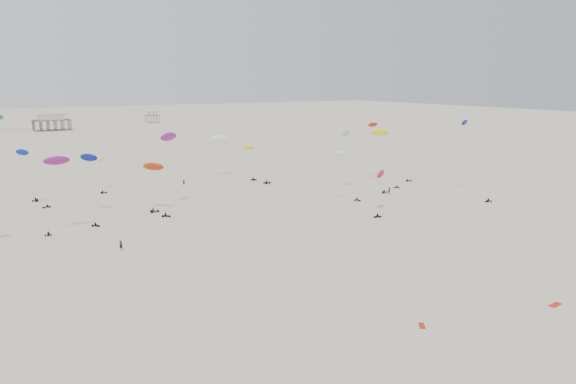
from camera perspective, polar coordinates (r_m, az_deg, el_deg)
ground_plane at (r=219.71m, az=-14.91°, el=3.18°), size 900.00×900.00×0.00m
pavilion_main at (r=364.01m, az=-22.88°, el=6.45°), size 21.00×13.00×9.80m
pavilion_small at (r=408.11m, az=-13.62°, el=7.35°), size 9.00×7.00×8.00m
rig_0 at (r=132.11m, az=-19.49°, el=2.34°), size 5.29×17.33×18.05m
rig_1 at (r=153.47m, az=-26.05°, el=3.56°), size 9.22×7.15×21.60m
rig_2 at (r=147.15m, az=-24.84°, el=2.33°), size 6.42×9.20×14.14m
rig_3 at (r=140.17m, az=5.69°, el=2.67°), size 5.90×6.30×12.71m
rig_4 at (r=134.62m, az=-12.08°, el=4.40°), size 8.79×14.53×19.36m
rig_5 at (r=174.33m, az=9.63°, el=5.55°), size 6.71×13.67×16.76m
rig_6 at (r=163.38m, az=-3.14°, el=2.97°), size 6.49×6.62×11.30m
rig_8 at (r=155.66m, az=18.01°, el=4.97°), size 8.96×16.77×23.12m
rig_9 at (r=129.66m, az=9.34°, el=1.17°), size 8.54×8.36×10.65m
rig_10 at (r=161.21m, az=-18.36°, el=2.04°), size 3.76×9.63×10.23m
rig_11 at (r=165.80m, az=9.17°, el=5.33°), size 4.05×14.35×20.18m
rig_12 at (r=154.26m, az=6.58°, el=4.94°), size 8.55×13.37×18.31m
rig_13 at (r=132.82m, az=-13.51°, el=1.78°), size 5.40×6.61×11.39m
rig_14 at (r=175.53m, az=-6.75°, el=4.98°), size 9.82×15.09×16.70m
rig_15 at (r=118.77m, az=-22.55°, el=2.14°), size 6.17×4.57×15.48m
spectator_0 at (r=104.90m, az=-16.59°, el=-5.63°), size 0.89×0.90×2.06m
spectator_1 at (r=151.34m, az=10.26°, el=-0.18°), size 1.15×0.85×2.11m
spectator_3 at (r=163.98m, az=-10.53°, el=0.70°), size 0.86×0.73×2.00m
grounded_kite_a at (r=85.00m, az=25.50°, el=-10.33°), size 2.31×1.20×0.08m
grounded_kite_b at (r=72.92m, az=13.44°, el=-13.09°), size 1.62×1.87×0.07m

